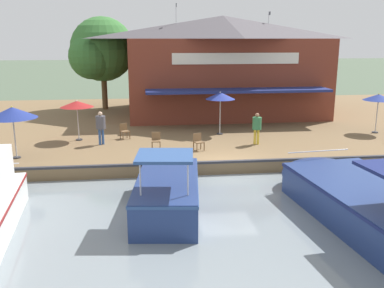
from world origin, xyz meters
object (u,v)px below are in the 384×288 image
Objects in this scene: waterfront_restaurant at (222,64)px; person_mid_patio at (101,124)px; patio_umbrella_near_quay_edge at (220,96)px; motorboat_outer_channel at (367,200)px; cafe_chair_facing_river at (198,141)px; patio_umbrella_mid_patio_left at (77,104)px; cafe_chair_beside_entrance at (156,140)px; motorboat_fourth_along at (168,187)px; patio_umbrella_by_entrance at (379,97)px; cafe_chair_far_corner_seat at (124,130)px; tree_downstream_bank at (100,51)px; patio_umbrella_back_row at (12,113)px; mooring_post at (2,160)px; person_near_entrance at (257,125)px.

waterfront_restaurant is 8.11× the size of person_mid_patio.
patio_umbrella_near_quay_edge is 0.26× the size of motorboat_outer_channel.
waterfront_restaurant is 16.88× the size of cafe_chair_facing_river.
patio_umbrella_mid_patio_left is 5.06m from cafe_chair_beside_entrance.
waterfront_restaurant is 12.70m from person_mid_patio.
patio_umbrella_near_quay_edge is at bearing 93.81° from patio_umbrella_mid_patio_left.
patio_umbrella_mid_patio_left is 0.36× the size of motorboat_fourth_along.
patio_umbrella_by_entrance is 2.77× the size of cafe_chair_far_corner_seat.
motorboat_outer_channel is 1.56× the size of motorboat_fourth_along.
motorboat_outer_channel is 1.37× the size of tree_downstream_bank.
tree_downstream_bank is (-10.07, -7.57, 2.26)m from patio_umbrella_near_quay_edge.
cafe_chair_facing_river is 0.09× the size of motorboat_outer_channel.
patio_umbrella_by_entrance is 20.15m from tree_downstream_bank.
waterfront_restaurant is at bearing 162.95° from motorboat_fourth_along.
patio_umbrella_near_quay_edge is (-3.92, 10.43, 0.09)m from patio_umbrella_back_row.
waterfront_restaurant is 5.71× the size of patio_umbrella_near_quay_edge.
waterfront_restaurant reaches higher than person_mid_patio.
mooring_post is (2.15, -8.81, -0.09)m from cafe_chair_facing_river.
patio_umbrella_back_row reaches higher than patio_umbrella_mid_patio_left.
motorboat_fourth_along reaches higher than mooring_post.
tree_downstream_bank is (-12.70, -9.06, 3.46)m from person_near_entrance.
motorboat_fourth_along is (5.79, -1.89, -0.32)m from cafe_chair_facing_river.
patio_umbrella_back_row is 0.25× the size of motorboat_outer_channel.
patio_umbrella_back_row is at bearing -11.53° from tree_downstream_bank.
patio_umbrella_mid_patio_left is 0.31× the size of tree_downstream_bank.
tree_downstream_bank is at bearing -164.00° from cafe_chair_beside_entrance.
cafe_chair_beside_entrance is at bearing -140.77° from motorboat_outer_channel.
cafe_chair_far_corner_seat is 11.44m from tree_downstream_bank.
person_mid_patio is at bearing -86.36° from patio_umbrella_by_entrance.
motorboat_outer_channel is at bearing 14.76° from patio_umbrella_near_quay_edge.
patio_umbrella_by_entrance reaches higher than motorboat_outer_channel.
patio_umbrella_mid_patio_left is 1.26× the size of person_mid_patio.
patio_umbrella_mid_patio_left reaches higher than motorboat_outer_channel.
waterfront_restaurant is at bearing 179.62° from person_near_entrance.
motorboat_outer_channel is at bearing 72.77° from motorboat_fourth_along.
mooring_post is at bearing -61.95° from patio_umbrella_near_quay_edge.
motorboat_fourth_along is at bearing 62.25° from mooring_post.
patio_umbrella_by_entrance is 9.32m from patio_umbrella_near_quay_edge.
patio_umbrella_near_quay_edge is 3.26m from person_near_entrance.
patio_umbrella_by_entrance is at bearing 149.28° from motorboat_outer_channel.
cafe_chair_far_corner_seat is 7.23m from mooring_post.
patio_umbrella_back_row is at bearing -35.56° from patio_umbrella_mid_patio_left.
motorboat_fourth_along is at bearing -107.23° from motorboat_outer_channel.
patio_umbrella_near_quay_edge is 4.28m from cafe_chair_facing_river.
waterfront_restaurant reaches higher than motorboat_fourth_along.
patio_umbrella_near_quay_edge reaches higher than cafe_chair_far_corner_seat.
waterfront_restaurant is at bearing 163.48° from cafe_chair_facing_river.
patio_umbrella_mid_patio_left is at bearing -102.51° from person_near_entrance.
patio_umbrella_near_quay_edge is (-0.53, 8.01, 0.25)m from patio_umbrella_mid_patio_left.
patio_umbrella_near_quay_edge is 5.81m from cafe_chair_far_corner_seat.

